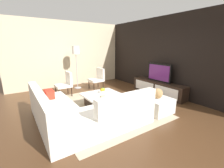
% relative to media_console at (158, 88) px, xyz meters
% --- Properties ---
extents(ground_plane, '(14.00, 14.00, 0.00)m').
position_rel_media_console_xyz_m(ground_plane, '(0.00, -2.40, -0.25)').
color(ground_plane, '#4C301C').
extents(feature_wall_back, '(6.40, 0.12, 2.80)m').
position_rel_media_console_xyz_m(feature_wall_back, '(0.00, 0.30, 1.15)').
color(feature_wall_back, black).
rests_on(feature_wall_back, ground).
extents(side_wall_left, '(0.12, 5.20, 2.80)m').
position_rel_media_console_xyz_m(side_wall_left, '(-3.20, -2.20, 1.15)').
color(side_wall_left, beige).
rests_on(side_wall_left, ground).
extents(area_rug, '(3.38, 2.69, 0.01)m').
position_rel_media_console_xyz_m(area_rug, '(-0.10, -2.40, -0.24)').
color(area_rug, tan).
rests_on(area_rug, ground).
extents(media_console, '(2.17, 0.43, 0.50)m').
position_rel_media_console_xyz_m(media_console, '(0.00, 0.00, 0.00)').
color(media_console, black).
rests_on(media_console, ground).
extents(television, '(1.00, 0.06, 0.66)m').
position_rel_media_console_xyz_m(television, '(0.00, 0.00, 0.58)').
color(television, black).
rests_on(television, media_console).
extents(sectional_couch, '(2.37, 2.34, 0.83)m').
position_rel_media_console_xyz_m(sectional_couch, '(0.51, -3.27, 0.04)').
color(sectional_couch, white).
rests_on(sectional_couch, ground).
extents(coffee_table, '(1.08, 1.06, 0.38)m').
position_rel_media_console_xyz_m(coffee_table, '(-0.10, -2.30, -0.05)').
color(coffee_table, black).
rests_on(coffee_table, ground).
extents(accent_chair_near, '(0.52, 0.52, 0.87)m').
position_rel_media_console_xyz_m(accent_chair_near, '(-1.77, -2.87, 0.24)').
color(accent_chair_near, black).
rests_on(accent_chair_near, ground).
extents(floor_lamp, '(0.30, 0.30, 1.77)m').
position_rel_media_console_xyz_m(floor_lamp, '(-2.50, -2.16, 1.23)').
color(floor_lamp, '#A5A5AA').
rests_on(floor_lamp, ground).
extents(ottoman, '(0.70, 0.70, 0.40)m').
position_rel_media_console_xyz_m(ottoman, '(1.02, -1.26, -0.05)').
color(ottoman, white).
rests_on(ottoman, ground).
extents(fruit_bowl, '(0.28, 0.28, 0.14)m').
position_rel_media_console_xyz_m(fruit_bowl, '(-0.28, -2.20, 0.19)').
color(fruit_bowl, silver).
rests_on(fruit_bowl, coffee_table).
extents(accent_chair_far, '(0.54, 0.52, 0.87)m').
position_rel_media_console_xyz_m(accent_chair_far, '(-1.93, -1.47, 0.24)').
color(accent_chair_far, black).
rests_on(accent_chair_far, ground).
extents(decorative_ball, '(0.27, 0.27, 0.27)m').
position_rel_media_console_xyz_m(decorative_ball, '(1.02, -1.26, 0.29)').
color(decorative_ball, '#AD8451').
rests_on(decorative_ball, ottoman).
extents(book_stack, '(0.19, 0.15, 0.05)m').
position_rel_media_console_xyz_m(book_stack, '(0.13, -2.41, 0.16)').
color(book_stack, '#CCB78C').
rests_on(book_stack, coffee_table).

